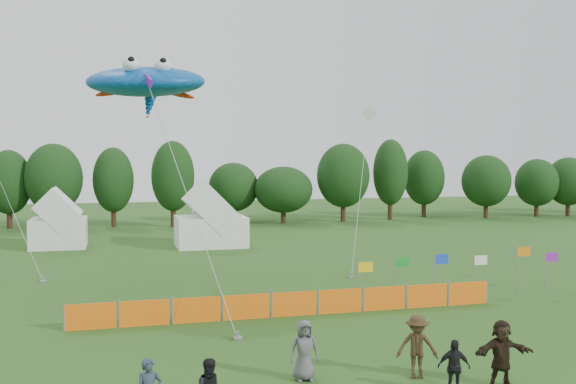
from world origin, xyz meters
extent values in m
plane|color=#234C16|center=(0.00, 0.00, 0.00)|extent=(160.00, 160.00, 0.00)
cylinder|color=#382314|center=(-15.73, 46.21, 1.19)|extent=(0.50, 0.50, 2.38)
ellipsoid|color=black|center=(-15.73, 46.21, 4.30)|extent=(4.09, 4.09, 5.35)
cylinder|color=#382314|center=(-11.75, 45.39, 1.29)|extent=(0.50, 0.50, 2.57)
ellipsoid|color=black|center=(-11.75, 45.39, 4.64)|extent=(5.20, 5.20, 5.79)
cylinder|color=#382314|center=(-6.44, 45.32, 1.23)|extent=(0.50, 0.50, 2.46)
ellipsoid|color=black|center=(-6.44, 45.32, 4.45)|extent=(3.78, 3.78, 5.55)
cylinder|color=#382314|center=(-0.99, 43.92, 1.33)|extent=(0.50, 0.50, 2.66)
ellipsoid|color=black|center=(-0.99, 43.92, 4.81)|extent=(4.05, 4.05, 5.99)
cylinder|color=#382314|center=(5.28, 46.53, 0.99)|extent=(0.50, 0.50, 1.98)
ellipsoid|color=black|center=(5.28, 46.53, 3.58)|extent=(5.06, 5.06, 4.46)
cylinder|color=#382314|center=(9.99, 44.56, 0.93)|extent=(0.50, 0.50, 1.86)
ellipsoid|color=black|center=(9.99, 44.56, 3.35)|extent=(5.86, 5.86, 4.18)
cylinder|color=#382314|center=(16.28, 44.38, 1.31)|extent=(0.50, 0.50, 2.62)
ellipsoid|color=black|center=(16.28, 44.38, 4.73)|extent=(5.41, 5.41, 5.89)
cylinder|color=#382314|center=(21.78, 44.99, 1.39)|extent=(0.50, 0.50, 2.78)
ellipsoid|color=black|center=(21.78, 44.99, 5.02)|extent=(3.67, 3.67, 6.26)
cylinder|color=#382314|center=(26.67, 46.88, 1.21)|extent=(0.50, 0.50, 2.42)
ellipsoid|color=black|center=(26.67, 46.88, 4.36)|extent=(4.46, 4.46, 5.44)
cylinder|color=#382314|center=(32.69, 44.13, 1.12)|extent=(0.50, 0.50, 2.24)
ellipsoid|color=black|center=(32.69, 44.13, 4.04)|extent=(5.26, 5.26, 5.03)
cylinder|color=#382314|center=(39.09, 44.15, 1.05)|extent=(0.50, 0.50, 2.10)
ellipsoid|color=black|center=(39.09, 44.15, 3.80)|extent=(4.74, 4.74, 4.73)
cylinder|color=#382314|center=(42.84, 43.69, 1.08)|extent=(0.50, 0.50, 2.16)
ellipsoid|color=black|center=(42.84, 43.69, 3.91)|extent=(4.88, 4.88, 4.87)
cube|color=white|center=(-10.30, 31.85, 1.06)|extent=(3.85, 3.85, 2.12)
cube|color=white|center=(0.47, 29.48, 1.10)|extent=(5.00, 4.00, 2.20)
cube|color=orange|center=(-7.28, 7.68, 0.50)|extent=(1.90, 0.06, 1.00)
cube|color=orange|center=(-5.28, 7.68, 0.50)|extent=(1.90, 0.06, 1.00)
cube|color=orange|center=(-3.28, 7.68, 0.50)|extent=(1.90, 0.06, 1.00)
cube|color=orange|center=(-1.28, 7.68, 0.50)|extent=(1.90, 0.06, 1.00)
cube|color=orange|center=(0.72, 7.68, 0.50)|extent=(1.90, 0.06, 1.00)
cube|color=orange|center=(2.72, 7.68, 0.50)|extent=(1.90, 0.06, 1.00)
cube|color=orange|center=(4.72, 7.68, 0.50)|extent=(1.90, 0.06, 1.00)
cube|color=orange|center=(6.72, 7.68, 0.50)|extent=(1.90, 0.06, 1.00)
cube|color=orange|center=(8.72, 7.68, 0.50)|extent=(1.90, 0.06, 1.00)
cylinder|color=gray|center=(4.00, 8.91, 0.94)|extent=(0.06, 0.06, 1.88)
cube|color=yellow|center=(4.35, 8.91, 1.66)|extent=(0.70, 0.02, 0.45)
cylinder|color=gray|center=(6.00, 9.38, 0.97)|extent=(0.06, 0.06, 1.94)
cube|color=#148C26|center=(6.35, 9.38, 1.72)|extent=(0.70, 0.02, 0.45)
cylinder|color=gray|center=(8.00, 9.40, 1.00)|extent=(0.06, 0.06, 2.00)
cube|color=blue|center=(8.35, 9.40, 1.77)|extent=(0.70, 0.02, 0.45)
cylinder|color=gray|center=(10.00, 9.30, 0.94)|extent=(0.06, 0.06, 1.88)
cube|color=white|center=(10.35, 9.30, 1.66)|extent=(0.70, 0.02, 0.45)
cylinder|color=gray|center=(12.00, 8.81, 1.14)|extent=(0.06, 0.06, 2.29)
cube|color=orange|center=(12.35, 8.81, 2.06)|extent=(0.70, 0.02, 0.45)
cylinder|color=gray|center=(14.00, 9.39, 0.93)|extent=(0.06, 0.06, 1.85)
cube|color=purple|center=(14.35, 9.39, 1.63)|extent=(0.70, 0.02, 0.45)
imported|color=#392917|center=(2.20, -0.42, 0.94)|extent=(1.38, 1.09, 1.87)
imported|color=black|center=(2.54, -1.93, 0.77)|extent=(0.97, 0.59, 1.54)
imported|color=#525156|center=(-1.07, 0.26, 0.88)|extent=(0.88, 0.58, 1.77)
imported|color=black|center=(4.20, -1.67, 0.95)|extent=(1.80, 0.71, 1.89)
ellipsoid|color=blue|center=(-4.78, 15.14, 10.25)|extent=(6.94, 6.03, 2.05)
sphere|color=white|center=(-5.51, 13.87, 10.88)|extent=(0.82, 0.82, 0.82)
sphere|color=white|center=(-4.05, 13.87, 10.88)|extent=(0.82, 0.82, 0.82)
ellipsoid|color=red|center=(-6.34, 15.33, 9.71)|extent=(1.72, 0.75, 0.27)
ellipsoid|color=red|center=(-3.21, 15.33, 9.71)|extent=(1.72, 0.75, 0.27)
cube|color=purple|center=(-4.78, 12.89, 10.05)|extent=(0.37, 0.96, 0.70)
cylinder|color=#A5A5A5|center=(-3.47, 9.05, 4.97)|extent=(2.65, 8.34, 9.97)
cube|color=gray|center=(-2.16, 4.89, 0.05)|extent=(0.30, 0.30, 0.10)
cube|color=white|center=(9.59, 21.40, 9.41)|extent=(1.10, 0.31, 1.10)
cylinder|color=#A5A5A5|center=(7.79, 18.20, 4.71)|extent=(3.62, 6.44, 9.43)
cube|color=gray|center=(6.00, 15.00, 0.05)|extent=(0.30, 0.30, 0.10)
cylinder|color=#A5A5A5|center=(-12.51, 22.27, 4.76)|extent=(5.05, 8.57, 9.54)
cube|color=gray|center=(-10.00, 18.00, 0.05)|extent=(0.30, 0.30, 0.10)
camera|label=1|loc=(-6.34, -17.37, 6.47)|focal=40.00mm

